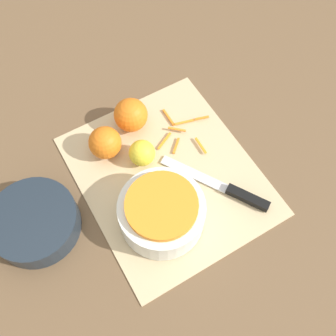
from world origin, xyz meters
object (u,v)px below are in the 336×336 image
(bowl_dark, at_px, (35,222))
(lemon, at_px, (142,153))
(bowl_speckled, at_px, (162,212))
(orange_left, at_px, (105,143))
(orange_right, at_px, (131,115))
(knife, at_px, (234,191))

(bowl_dark, relative_size, lemon, 3.04)
(bowl_speckled, height_order, orange_left, bowl_speckled)
(orange_left, relative_size, lemon, 1.25)
(bowl_speckled, bearing_deg, orange_right, -13.37)
(orange_left, height_order, orange_right, orange_right)
(orange_left, bearing_deg, bowl_dark, 113.57)
(bowl_dark, bearing_deg, orange_right, -66.54)
(lemon, bearing_deg, orange_left, 44.60)
(orange_left, distance_m, orange_right, 0.09)
(orange_left, xyz_separation_m, lemon, (-0.06, -0.06, -0.01))
(knife, height_order, orange_left, orange_left)
(bowl_speckled, xyz_separation_m, orange_right, (0.24, -0.06, -0.00))
(orange_left, height_order, lemon, orange_left)
(bowl_dark, relative_size, orange_right, 2.29)
(orange_right, distance_m, lemon, 0.10)
(knife, height_order, orange_right, orange_right)
(orange_right, height_order, lemon, orange_right)
(bowl_dark, distance_m, lemon, 0.27)
(orange_right, xyz_separation_m, lemon, (-0.10, 0.02, -0.01))
(orange_right, bearing_deg, bowl_dark, 113.46)
(bowl_speckled, distance_m, knife, 0.17)
(bowl_dark, height_order, orange_right, orange_right)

